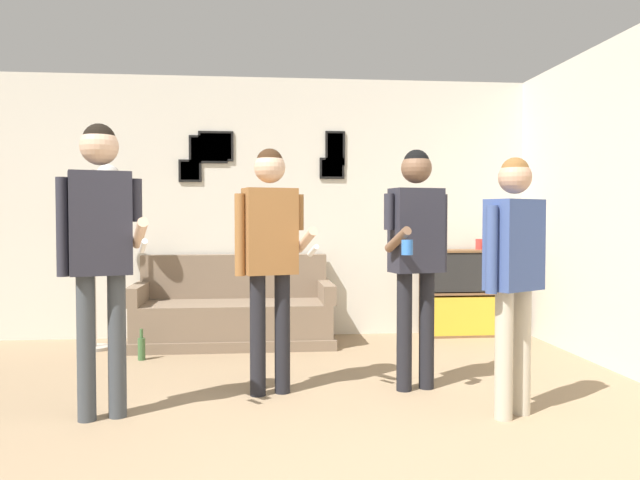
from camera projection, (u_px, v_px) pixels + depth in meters
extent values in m
cube|color=silver|center=(290.00, 208.00, 6.57)|extent=(7.45, 0.06, 2.70)
cube|color=black|center=(335.00, 148.00, 6.55)|extent=(0.21, 0.02, 0.36)
cube|color=gray|center=(335.00, 148.00, 6.54)|extent=(0.16, 0.01, 0.32)
cube|color=black|center=(332.00, 168.00, 6.55)|extent=(0.26, 0.02, 0.22)
cube|color=#B2B2BC|center=(332.00, 168.00, 6.55)|extent=(0.22, 0.01, 0.18)
cube|color=black|center=(190.00, 171.00, 6.41)|extent=(0.23, 0.02, 0.23)
cube|color=gray|center=(190.00, 171.00, 6.40)|extent=(0.19, 0.01, 0.19)
cube|color=black|center=(208.00, 149.00, 6.42)|extent=(0.39, 0.02, 0.29)
cube|color=#B2B2BC|center=(208.00, 149.00, 6.41)|extent=(0.35, 0.01, 0.24)
cube|color=black|center=(216.00, 146.00, 6.43)|extent=(0.36, 0.02, 0.31)
cube|color=gray|center=(216.00, 146.00, 6.42)|extent=(0.32, 0.01, 0.26)
cube|color=silver|center=(630.00, 204.00, 4.85)|extent=(0.06, 6.29, 2.70)
cube|color=#7A6651|center=(234.00, 340.00, 6.09)|extent=(1.94, 0.80, 0.10)
cube|color=#7A6651|center=(234.00, 318.00, 6.08)|extent=(1.88, 0.74, 0.32)
cube|color=#7A6651|center=(235.00, 276.00, 6.40)|extent=(1.88, 0.14, 0.44)
cube|color=#7A6651|center=(138.00, 294.00, 5.98)|extent=(0.12, 0.74, 0.18)
cube|color=#7A6651|center=(326.00, 292.00, 6.16)|extent=(0.12, 0.74, 0.18)
cube|color=brown|center=(424.00, 293.00, 6.51)|extent=(0.02, 0.30, 0.91)
cube|color=brown|center=(513.00, 292.00, 6.61)|extent=(0.02, 0.30, 0.91)
cube|color=brown|center=(464.00, 291.00, 6.70)|extent=(0.99, 0.01, 0.91)
cube|color=brown|center=(468.00, 334.00, 6.58)|extent=(0.95, 0.30, 0.02)
cube|color=brown|center=(469.00, 251.00, 6.55)|extent=(0.95, 0.30, 0.02)
cube|color=brown|center=(469.00, 293.00, 6.56)|extent=(0.95, 0.30, 0.02)
cube|color=gold|center=(469.00, 314.00, 6.56)|extent=(0.81, 0.26, 0.40)
cube|color=black|center=(469.00, 272.00, 6.54)|extent=(0.81, 0.26, 0.40)
cylinder|color=#ADA89E|center=(95.00, 348.00, 5.87)|extent=(0.28, 0.28, 0.03)
cylinder|color=#ADA89E|center=(94.00, 258.00, 5.84)|extent=(0.03, 0.03, 1.66)
cylinder|color=#ADA89E|center=(100.00, 173.00, 5.82)|extent=(0.02, 0.16, 0.02)
sphere|color=silver|center=(108.00, 176.00, 5.83)|extent=(0.22, 0.22, 0.22)
cylinder|color=#ADA89E|center=(91.00, 184.00, 5.87)|extent=(0.15, 0.09, 0.02)
sphere|color=silver|center=(89.00, 187.00, 5.93)|extent=(0.22, 0.22, 0.22)
cylinder|color=#ADA89E|center=(87.00, 194.00, 5.76)|extent=(0.15, 0.09, 0.02)
sphere|color=silver|center=(82.00, 197.00, 5.70)|extent=(0.22, 0.22, 0.22)
cylinder|color=#3D4247|center=(86.00, 348.00, 3.79)|extent=(0.11, 0.11, 0.89)
cylinder|color=#3D4247|center=(117.00, 346.00, 3.87)|extent=(0.11, 0.11, 0.89)
cube|color=#282833|center=(100.00, 223.00, 3.80)|extent=(0.40, 0.30, 0.63)
sphere|color=#D1A889|center=(99.00, 146.00, 3.79)|extent=(0.23, 0.23, 0.23)
sphere|color=black|center=(99.00, 140.00, 3.78)|extent=(0.20, 0.20, 0.20)
cylinder|color=#282833|center=(136.00, 200.00, 3.88)|extent=(0.07, 0.07, 0.27)
cylinder|color=#D1A889|center=(140.00, 233.00, 3.75)|extent=(0.16, 0.33, 0.20)
cylinder|color=white|center=(143.00, 246.00, 3.62)|extent=(0.08, 0.14, 0.09)
cylinder|color=#282833|center=(62.00, 227.00, 3.72)|extent=(0.07, 0.07, 0.59)
cylinder|color=black|center=(258.00, 335.00, 4.34)|extent=(0.11, 0.11, 0.85)
cylinder|color=black|center=(282.00, 333.00, 4.40)|extent=(0.11, 0.11, 0.85)
cube|color=#936033|center=(270.00, 231.00, 4.34)|extent=(0.40, 0.29, 0.60)
sphere|color=#D1A889|center=(270.00, 167.00, 4.33)|extent=(0.22, 0.22, 0.22)
sphere|color=#382314|center=(270.00, 162.00, 4.33)|extent=(0.19, 0.19, 0.19)
cylinder|color=#936033|center=(299.00, 212.00, 4.42)|extent=(0.07, 0.07, 0.25)
cylinder|color=#D1A889|center=(306.00, 240.00, 4.30)|extent=(0.15, 0.31, 0.19)
cylinder|color=white|center=(313.00, 251.00, 4.17)|extent=(0.07, 0.15, 0.09)
cylinder|color=#936033|center=(240.00, 235.00, 4.27)|extent=(0.07, 0.07, 0.56)
cylinder|color=black|center=(404.00, 332.00, 4.46)|extent=(0.11, 0.11, 0.85)
cylinder|color=black|center=(427.00, 330.00, 4.52)|extent=(0.11, 0.11, 0.85)
cube|color=#282833|center=(416.00, 230.00, 4.46)|extent=(0.40, 0.28, 0.60)
sphere|color=brown|center=(416.00, 168.00, 4.45)|extent=(0.22, 0.22, 0.22)
sphere|color=black|center=(416.00, 163.00, 4.45)|extent=(0.19, 0.19, 0.19)
cylinder|color=#282833|center=(442.00, 233.00, 4.54)|extent=(0.07, 0.07, 0.57)
cylinder|color=#282833|center=(389.00, 212.00, 4.39)|extent=(0.07, 0.07, 0.25)
cylinder|color=brown|center=(398.00, 240.00, 4.26)|extent=(0.13, 0.32, 0.19)
cylinder|color=blue|center=(407.00, 247.00, 4.13)|extent=(0.08, 0.08, 0.10)
cylinder|color=#B7AD99|center=(504.00, 355.00, 3.83)|extent=(0.11, 0.11, 0.79)
cylinder|color=#B7AD99|center=(522.00, 352.00, 3.93)|extent=(0.11, 0.11, 0.79)
cube|color=#384C84|center=(514.00, 245.00, 3.85)|extent=(0.41, 0.35, 0.56)
sphere|color=tan|center=(515.00, 177.00, 3.84)|extent=(0.20, 0.20, 0.20)
sphere|color=brown|center=(515.00, 171.00, 3.84)|extent=(0.17, 0.17, 0.17)
cylinder|color=#384C84|center=(535.00, 248.00, 3.98)|extent=(0.07, 0.07, 0.53)
cylinder|color=#384C84|center=(492.00, 250.00, 3.73)|extent=(0.07, 0.07, 0.53)
cylinder|color=#3D6638|center=(142.00, 349.00, 5.43)|extent=(0.06, 0.06, 0.19)
cylinder|color=#3D6638|center=(141.00, 333.00, 5.43)|extent=(0.03, 0.03, 0.08)
cylinder|color=red|center=(479.00, 244.00, 6.55)|extent=(0.07, 0.07, 0.11)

